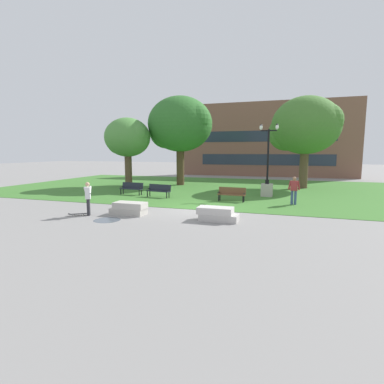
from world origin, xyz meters
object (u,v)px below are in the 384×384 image
(skateboard, at_px, (79,214))
(park_bench_near_left, at_px, (132,188))
(concrete_block_left, at_px, (217,214))
(park_bench_near_right, at_px, (232,193))
(lamp_post_left, at_px, (267,182))
(concrete_block_center, at_px, (129,209))
(person_bystander_near_lawn, at_px, (294,189))
(person_skateboarder, at_px, (88,197))
(park_bench_far_left, at_px, (159,190))

(skateboard, relative_size, park_bench_near_left, 0.53)
(concrete_block_left, height_order, park_bench_near_left, park_bench_near_left)
(park_bench_near_left, bearing_deg, park_bench_near_right, -5.31)
(skateboard, relative_size, lamp_post_left, 0.19)
(concrete_block_left, bearing_deg, skateboard, -170.84)
(concrete_block_center, height_order, person_bystander_near_lawn, person_bystander_near_lawn)
(concrete_block_center, distance_m, person_bystander_near_lawn, 9.90)
(concrete_block_left, bearing_deg, concrete_block_center, -179.39)
(concrete_block_center, bearing_deg, person_bystander_near_lawn, 34.50)
(concrete_block_center, xyz_separation_m, person_skateboarder, (-1.86, -0.86, 0.67))
(park_bench_near_right, bearing_deg, concrete_block_left, -86.24)
(person_skateboarder, height_order, skateboard, person_skateboarder)
(person_skateboarder, distance_m, park_bench_near_right, 8.97)
(concrete_block_left, bearing_deg, person_bystander_near_lawn, 58.00)
(concrete_block_center, xyz_separation_m, park_bench_far_left, (-0.95, 5.81, 0.23))
(park_bench_near_right, bearing_deg, lamp_post_left, 56.31)
(concrete_block_left, distance_m, park_bench_near_right, 5.60)
(concrete_block_left, xyz_separation_m, lamp_post_left, (1.65, 8.61, 0.76))
(skateboard, distance_m, lamp_post_left, 13.04)
(park_bench_near_left, height_order, park_bench_near_right, same)
(concrete_block_center, distance_m, park_bench_near_left, 7.23)
(park_bench_near_left, relative_size, lamp_post_left, 0.35)
(concrete_block_center, xyz_separation_m, concrete_block_left, (4.68, 0.05, 0.00))
(park_bench_near_right, bearing_deg, person_bystander_near_lawn, -0.63)
(concrete_block_center, bearing_deg, person_skateboarder, -155.18)
(lamp_post_left, bearing_deg, park_bench_far_left, -158.65)
(park_bench_near_left, bearing_deg, skateboard, -81.34)
(skateboard, distance_m, park_bench_far_left, 7.03)
(park_bench_near_right, xyz_separation_m, lamp_post_left, (2.01, 3.02, 0.53))
(concrete_block_center, height_order, lamp_post_left, lamp_post_left)
(concrete_block_left, distance_m, skateboard, 7.07)
(concrete_block_center, relative_size, skateboard, 1.90)
(concrete_block_left, distance_m, person_bystander_near_lawn, 6.57)
(lamp_post_left, relative_size, person_bystander_near_lawn, 3.03)
(concrete_block_center, height_order, concrete_block_left, same)
(concrete_block_center, relative_size, concrete_block_left, 0.96)
(skateboard, relative_size, park_bench_near_right, 0.53)
(park_bench_far_left, bearing_deg, park_bench_near_right, -1.91)
(park_bench_near_right, bearing_deg, skateboard, -134.57)
(park_bench_far_left, distance_m, lamp_post_left, 7.83)
(concrete_block_left, bearing_deg, park_bench_near_left, 142.13)
(person_skateboarder, bearing_deg, park_bench_near_right, 46.49)
(concrete_block_center, relative_size, lamp_post_left, 0.35)
(concrete_block_left, height_order, park_bench_near_right, park_bench_near_right)
(concrete_block_center, xyz_separation_m, park_bench_near_right, (4.31, 5.64, 0.23))
(skateboard, height_order, person_bystander_near_lawn, person_bystander_near_lawn)
(skateboard, distance_m, park_bench_near_right, 9.43)
(park_bench_far_left, bearing_deg, person_skateboarder, -97.70)
(person_skateboarder, height_order, park_bench_near_left, person_skateboarder)
(concrete_block_center, relative_size, person_bystander_near_lawn, 1.07)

